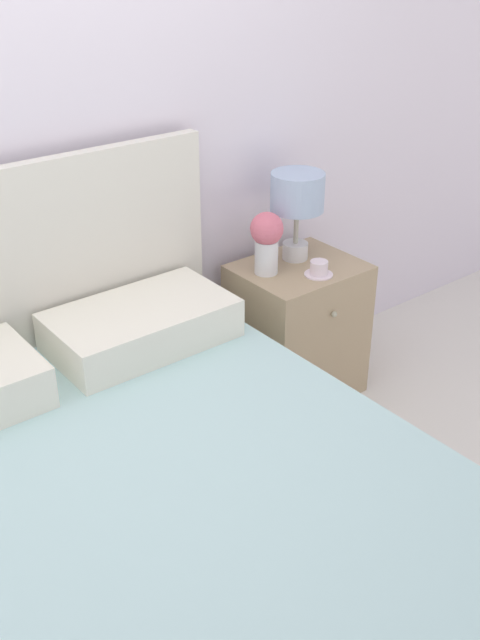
{
  "coord_description": "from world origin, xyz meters",
  "views": [
    {
      "loc": [
        -0.77,
        -2.24,
        1.85
      ],
      "look_at": [
        0.56,
        -0.55,
        0.68
      ],
      "focal_mm": 42.0,
      "sensor_mm": 36.0,
      "label": 1
    }
  ],
  "objects_px": {
    "nightstand": "(297,330)",
    "flower_vase": "(267,238)",
    "teacup": "(319,269)",
    "bed": "(163,551)",
    "table_lamp": "(297,198)"
  },
  "relations": [
    {
      "from": "bed",
      "to": "teacup",
      "type": "xyz_separation_m",
      "value": [
        1.12,
        0.58,
        0.33
      ]
    },
    {
      "from": "bed",
      "to": "flower_vase",
      "type": "distance_m",
      "value": 1.3
    },
    {
      "from": "nightstand",
      "to": "table_lamp",
      "type": "xyz_separation_m",
      "value": [
        0.04,
        0.07,
        0.56
      ]
    },
    {
      "from": "nightstand",
      "to": "flower_vase",
      "type": "bearing_deg",
      "value": 166.27
    },
    {
      "from": "nightstand",
      "to": "table_lamp",
      "type": "height_order",
      "value": "table_lamp"
    },
    {
      "from": "bed",
      "to": "teacup",
      "type": "bearing_deg",
      "value": 27.53
    },
    {
      "from": "nightstand",
      "to": "teacup",
      "type": "xyz_separation_m",
      "value": [
        0.0,
        -0.11,
        0.32
      ]
    },
    {
      "from": "nightstand",
      "to": "table_lamp",
      "type": "relative_size",
      "value": 1.64
    },
    {
      "from": "bed",
      "to": "nightstand",
      "type": "relative_size",
      "value": 3.33
    },
    {
      "from": "bed",
      "to": "flower_vase",
      "type": "bearing_deg",
      "value": 36.81
    },
    {
      "from": "nightstand",
      "to": "table_lamp",
      "type": "bearing_deg",
      "value": 61.41
    },
    {
      "from": "bed",
      "to": "nightstand",
      "type": "bearing_deg",
      "value": 31.82
    },
    {
      "from": "nightstand",
      "to": "teacup",
      "type": "height_order",
      "value": "teacup"
    },
    {
      "from": "teacup",
      "to": "nightstand",
      "type": "bearing_deg",
      "value": 91.11
    },
    {
      "from": "nightstand",
      "to": "flower_vase",
      "type": "height_order",
      "value": "flower_vase"
    }
  ]
}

